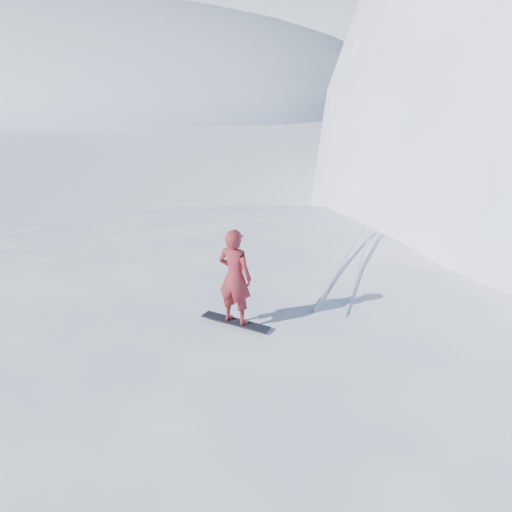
{
  "coord_description": "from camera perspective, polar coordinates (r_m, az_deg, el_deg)",
  "views": [
    {
      "loc": [
        2.22,
        -7.89,
        7.88
      ],
      "look_at": [
        -2.49,
        2.33,
        3.5
      ],
      "focal_mm": 40.0,
      "sensor_mm": 36.0,
      "label": 1
    }
  ],
  "objects": [
    {
      "name": "ground",
      "position": [
        11.37,
        7.07,
        -22.8
      ],
      "size": [
        400.0,
        400.0,
        0.0
      ],
      "primitive_type": "plane",
      "color": "white",
      "rests_on": "ground"
    },
    {
      "name": "near_ridge",
      "position": [
        13.5,
        15.39,
        -15.34
      ],
      "size": [
        36.0,
        28.0,
        4.8
      ],
      "primitive_type": "ellipsoid",
      "color": "white",
      "rests_on": "ground"
    },
    {
      "name": "far_ridge_a",
      "position": [
        99.44,
        -22.76,
        15.15
      ],
      "size": [
        120.0,
        70.0,
        28.0
      ],
      "primitive_type": "ellipsoid",
      "color": "white",
      "rests_on": "ground"
    },
    {
      "name": "far_ridge_c",
      "position": [
        125.47,
        5.3,
        17.58
      ],
      "size": [
        140.0,
        90.0,
        36.0
      ],
      "primitive_type": "ellipsoid",
      "color": "white",
      "rests_on": "ground"
    },
    {
      "name": "wind_bumps",
      "position": [
        13.04,
        7.67,
        -16.14
      ],
      "size": [
        16.0,
        14.4,
        1.0
      ],
      "color": "white",
      "rests_on": "ground"
    },
    {
      "name": "snowboard",
      "position": [
        11.71,
        -2.06,
        -6.58
      ],
      "size": [
        1.52,
        0.39,
        0.03
      ],
      "primitive_type": "cube",
      "rotation": [
        0.0,
        0.0,
        -0.07
      ],
      "color": "black",
      "rests_on": "near_ridge"
    },
    {
      "name": "snowboarder",
      "position": [
        11.28,
        -2.13,
        -2.08
      ],
      "size": [
        0.75,
        0.52,
        1.98
      ],
      "primitive_type": "imported",
      "rotation": [
        0.0,
        0.0,
        3.07
      ],
      "color": "maroon",
      "rests_on": "snowboard"
    },
    {
      "name": "board_tracks",
      "position": [
        14.85,
        9.57,
        -0.62
      ],
      "size": [
        1.2,
        5.99,
        0.04
      ],
      "color": "silver",
      "rests_on": "ground"
    }
  ]
}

